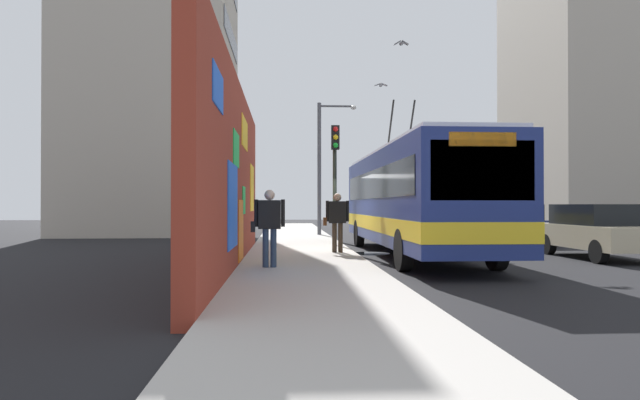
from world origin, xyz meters
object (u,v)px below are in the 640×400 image
at_px(city_bus, 412,197).
at_px(traffic_light, 335,164).
at_px(pedestrian_at_curb, 337,217).
at_px(parked_car_champagne, 597,230).
at_px(pedestrian_near_wall, 269,221).
at_px(parked_car_navy, 509,223).
at_px(street_lamp, 324,158).

height_order(city_bus, traffic_light, city_bus).
bearing_deg(pedestrian_at_curb, parked_car_champagne, -96.25).
bearing_deg(traffic_light, pedestrian_at_curb, 175.94).
height_order(pedestrian_at_curb, traffic_light, traffic_light).
relative_size(pedestrian_near_wall, traffic_light, 0.42).
bearing_deg(parked_car_navy, pedestrian_at_curb, 126.03).
bearing_deg(pedestrian_at_curb, city_bus, -82.22).
relative_size(city_bus, pedestrian_at_curb, 6.80).
distance_m(parked_car_champagne, street_lamp, 13.18).
relative_size(city_bus, pedestrian_near_wall, 6.81).
distance_m(parked_car_navy, traffic_light, 8.11).
relative_size(parked_car_navy, pedestrian_at_curb, 2.76).
relative_size(parked_car_navy, pedestrian_near_wall, 2.76).
xyz_separation_m(parked_car_navy, pedestrian_at_curb, (-5.49, 7.55, 0.35)).
bearing_deg(traffic_light, city_bus, -139.17).
xyz_separation_m(pedestrian_at_curb, street_lamp, (9.79, -0.32, 2.60)).
xyz_separation_m(parked_car_navy, pedestrian_near_wall, (-9.27, 9.47, 0.35)).
bearing_deg(parked_car_champagne, city_bus, 77.55).
relative_size(parked_car_champagne, traffic_light, 0.99).
distance_m(parked_car_navy, street_lamp, 8.92).
relative_size(city_bus, parked_car_champagne, 2.86).
relative_size(city_bus, street_lamp, 1.90).
bearing_deg(city_bus, pedestrian_at_curb, 97.78).
height_order(city_bus, pedestrian_at_curb, city_bus).
height_order(parked_car_navy, traffic_light, traffic_light).
xyz_separation_m(traffic_light, street_lamp, (6.99, -0.12, 0.81)).
bearing_deg(street_lamp, pedestrian_at_curb, 178.13).
bearing_deg(parked_car_navy, city_bus, 134.84).
bearing_deg(pedestrian_at_curb, pedestrian_near_wall, 153.12).
distance_m(city_bus, pedestrian_at_curb, 2.45).
xyz_separation_m(city_bus, street_lamp, (9.47, 2.03, 1.99)).
bearing_deg(pedestrian_at_curb, street_lamp, -1.87).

